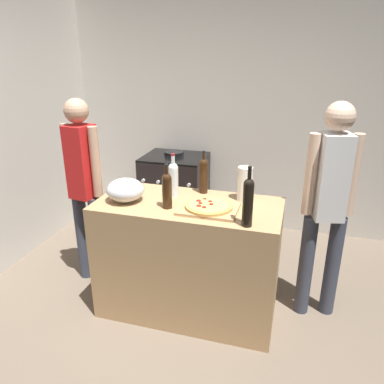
# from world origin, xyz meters

# --- Properties ---
(ground_plane) EXTENTS (4.38, 3.06, 0.02)m
(ground_plane) POSITION_xyz_m (0.00, 1.23, -0.01)
(ground_plane) COLOR #6B5B4C
(kitchen_wall_rear) EXTENTS (4.38, 0.10, 2.60)m
(kitchen_wall_rear) POSITION_xyz_m (0.00, 2.51, 1.30)
(kitchen_wall_rear) COLOR beige
(kitchen_wall_rear) RESTS_ON ground_plane
(kitchen_wall_left) EXTENTS (0.10, 3.06, 2.60)m
(kitchen_wall_left) POSITION_xyz_m (-1.94, 1.23, 1.30)
(kitchen_wall_left) COLOR beige
(kitchen_wall_left) RESTS_ON ground_plane
(counter) EXTENTS (1.34, 0.63, 0.91)m
(counter) POSITION_xyz_m (-0.07, 0.78, 0.46)
(counter) COLOR tan
(counter) RESTS_ON ground_plane
(cutting_board) EXTENTS (0.40, 0.32, 0.02)m
(cutting_board) POSITION_xyz_m (0.10, 0.71, 0.92)
(cutting_board) COLOR tan
(cutting_board) RESTS_ON counter
(pizza) EXTENTS (0.33, 0.33, 0.03)m
(pizza) POSITION_xyz_m (0.10, 0.71, 0.94)
(pizza) COLOR tan
(pizza) RESTS_ON cutting_board
(mixing_bowl) EXTENTS (0.27, 0.27, 0.17)m
(mixing_bowl) POSITION_xyz_m (-0.52, 0.70, 1.00)
(mixing_bowl) COLOR #B2B2B7
(mixing_bowl) RESTS_ON counter
(paper_towel_roll) EXTENTS (0.11, 0.11, 0.25)m
(paper_towel_roll) POSITION_xyz_m (0.31, 0.96, 1.04)
(paper_towel_roll) COLOR white
(paper_towel_roll) RESTS_ON counter
(wine_bottle_clear) EXTENTS (0.07, 0.07, 0.33)m
(wine_bottle_clear) POSITION_xyz_m (-0.02, 1.02, 1.06)
(wine_bottle_clear) COLOR #331E0F
(wine_bottle_clear) RESTS_ON counter
(wine_bottle_dark) EXTENTS (0.07, 0.07, 0.32)m
(wine_bottle_dark) POSITION_xyz_m (-0.18, 0.66, 1.05)
(wine_bottle_dark) COLOR #331E0F
(wine_bottle_dark) RESTS_ON counter
(wine_bottle_amber) EXTENTS (0.07, 0.07, 0.39)m
(wine_bottle_amber) POSITION_xyz_m (0.39, 0.53, 1.08)
(wine_bottle_amber) COLOR black
(wine_bottle_amber) RESTS_ON counter
(wine_bottle_green) EXTENTS (0.07, 0.07, 0.33)m
(wine_bottle_green) POSITION_xyz_m (-0.22, 0.89, 1.05)
(wine_bottle_green) COLOR silver
(wine_bottle_green) RESTS_ON counter
(stove) EXTENTS (0.67, 0.59, 0.91)m
(stove) POSITION_xyz_m (-0.63, 2.11, 0.44)
(stove) COLOR black
(stove) RESTS_ON ground_plane
(person_in_stripes) EXTENTS (0.35, 0.23, 1.60)m
(person_in_stripes) POSITION_xyz_m (-1.02, 0.95, 0.91)
(person_in_stripes) COLOR #383D4C
(person_in_stripes) RESTS_ON ground_plane
(person_in_red) EXTENTS (0.36, 0.24, 1.64)m
(person_in_red) POSITION_xyz_m (0.89, 1.03, 0.94)
(person_in_red) COLOR #383D4C
(person_in_red) RESTS_ON ground_plane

